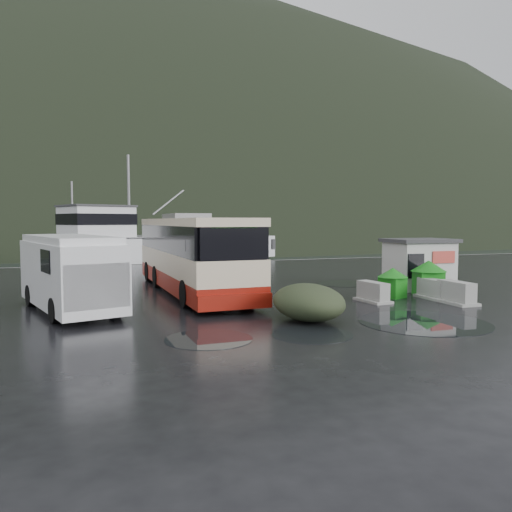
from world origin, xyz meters
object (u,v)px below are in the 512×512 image
object	(u,v)px
dome_tent	(308,320)
waste_bin_left	(392,298)
white_van	(71,311)
jersey_barrier_b	(373,302)
waste_bin_right	(428,295)
fishing_trawler	(160,257)
ticket_kiosk	(418,289)
jersey_barrier_a	(456,304)
coach_bus	(192,291)
jersey_barrier_c	(433,299)

from	to	relation	value
dome_tent	waste_bin_left	bearing A→B (deg)	30.07
white_van	jersey_barrier_b	size ratio (longest dim) A/B	4.06
waste_bin_right	fishing_trawler	distance (m)	29.18
ticket_kiosk	fishing_trawler	xyz separation A→B (m)	(-8.37, 26.28, 0.00)
ticket_kiosk	jersey_barrier_a	xyz separation A→B (m)	(-1.41, -4.14, 0.00)
waste_bin_right	jersey_barrier_a	distance (m)	2.23
jersey_barrier_b	white_van	bearing A→B (deg)	170.57
coach_bus	jersey_barrier_a	bearing A→B (deg)	-38.40
ticket_kiosk	jersey_barrier_b	bearing A→B (deg)	-146.62
coach_bus	waste_bin_right	bearing A→B (deg)	-27.61
waste_bin_right	jersey_barrier_b	distance (m)	3.34
waste_bin_right	jersey_barrier_c	bearing A→B (deg)	-116.54
white_van	jersey_barrier_c	xyz separation A→B (m)	(14.37, -2.04, 0.00)
white_van	fishing_trawler	xyz separation A→B (m)	(7.41, 27.01, 0.00)
waste_bin_right	jersey_barrier_a	world-z (taller)	waste_bin_right
coach_bus	jersey_barrier_b	xyz separation A→B (m)	(6.27, -5.43, 0.00)
waste_bin_right	coach_bus	bearing A→B (deg)	153.55
waste_bin_right	ticket_kiosk	xyz separation A→B (m)	(1.01, 1.95, 0.00)
white_van	jersey_barrier_a	xyz separation A→B (m)	(14.37, -3.42, 0.00)
white_van	waste_bin_right	distance (m)	14.82
jersey_barrier_c	fishing_trawler	size ratio (longest dim) A/B	0.06
waste_bin_left	dome_tent	distance (m)	6.37
coach_bus	jersey_barrier_c	bearing A→B (deg)	-32.52
waste_bin_left	jersey_barrier_a	bearing A→B (deg)	-56.44
coach_bus	ticket_kiosk	distance (m)	10.91
fishing_trawler	ticket_kiosk	bearing A→B (deg)	-94.30
coach_bus	jersey_barrier_c	xyz separation A→B (m)	(9.13, -5.56, 0.00)
white_van	waste_bin_left	size ratio (longest dim) A/B	5.17
dome_tent	jersey_barrier_c	world-z (taller)	dome_tent
jersey_barrier_a	white_van	bearing A→B (deg)	166.62
dome_tent	ticket_kiosk	world-z (taller)	ticket_kiosk
dome_tent	fishing_trawler	size ratio (longest dim) A/B	0.12
jersey_barrier_a	fishing_trawler	size ratio (longest dim) A/B	0.07
coach_bus	jersey_barrier_c	distance (m)	10.69
dome_tent	fishing_trawler	world-z (taller)	fishing_trawler
waste_bin_left	waste_bin_right	xyz separation A→B (m)	(1.86, 0.01, 0.00)
waste_bin_left	jersey_barrier_c	world-z (taller)	waste_bin_left
ticket_kiosk	jersey_barrier_c	bearing A→B (deg)	-115.36
waste_bin_right	white_van	bearing A→B (deg)	175.27
fishing_trawler	jersey_barrier_a	bearing A→B (deg)	-99.08
jersey_barrier_a	coach_bus	bearing A→B (deg)	142.77
white_van	jersey_barrier_c	size ratio (longest dim) A/B	3.99
waste_bin_left	dome_tent	bearing A→B (deg)	-149.93
waste_bin_right	waste_bin_left	bearing A→B (deg)	-179.76
dome_tent	ticket_kiosk	size ratio (longest dim) A/B	0.99
waste_bin_right	dome_tent	size ratio (longest dim) A/B	0.50
jersey_barrier_b	fishing_trawler	bearing A→B (deg)	98.05
jersey_barrier_b	fishing_trawler	distance (m)	29.21
coach_bus	dome_tent	size ratio (longest dim) A/B	4.20
white_van	jersey_barrier_c	bearing A→B (deg)	-23.15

